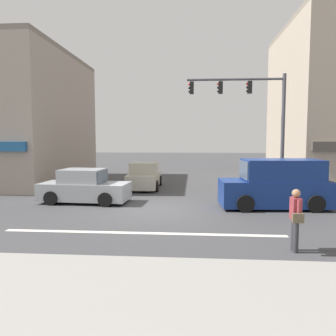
{
  "coord_description": "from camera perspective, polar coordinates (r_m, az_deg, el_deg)",
  "views": [
    {
      "loc": [
        1.58,
        -13.56,
        2.96
      ],
      "look_at": [
        0.39,
        2.0,
        1.6
      ],
      "focal_mm": 35.0,
      "sensor_mm": 36.0,
      "label": 1
    }
  ],
  "objects": [
    {
      "name": "ground_plane",
      "position": [
        13.97,
        -2.23,
        -7.26
      ],
      "size": [
        120.0,
        120.0,
        0.0
      ],
      "primitive_type": "plane",
      "color": "#3D3D3F"
    },
    {
      "name": "lane_marking_stripe",
      "position": [
        10.6,
        -4.44,
        -11.22
      ],
      "size": [
        9.0,
        0.24,
        0.01
      ],
      "primitive_type": "cube",
      "color": "silver",
      "rests_on": "ground"
    },
    {
      "name": "sidewalk_curb",
      "position": [
        6.03,
        -12.4,
        -23.66
      ],
      "size": [
        40.0,
        5.0,
        0.16
      ],
      "primitive_type": "cube",
      "color": "gray",
      "rests_on": "ground"
    },
    {
      "name": "utility_pole_near_left",
      "position": [
        21.12,
        -25.73,
        8.78
      ],
      "size": [
        1.4,
        0.22,
        8.78
      ],
      "color": "brown",
      "rests_on": "ground"
    },
    {
      "name": "traffic_light_mast",
      "position": [
        17.18,
        15.2,
        9.29
      ],
      "size": [
        4.89,
        0.27,
        6.2
      ],
      "color": "#47474C",
      "rests_on": "ground"
    },
    {
      "name": "sedan_waiting_far",
      "position": [
        15.89,
        -14.34,
        -3.32
      ],
      "size": [
        4.2,
        2.07,
        1.58
      ],
      "color": "#999EA3",
      "rests_on": "ground"
    },
    {
      "name": "sedan_crossing_leftbound",
      "position": [
        19.96,
        -4.12,
        -1.5
      ],
      "size": [
        1.94,
        4.13,
        1.58
      ],
      "color": "#B7B29E",
      "rests_on": "ground"
    },
    {
      "name": "van_crossing_center",
      "position": [
        14.89,
        18.36,
        -2.82
      ],
      "size": [
        4.7,
        2.25,
        2.11
      ],
      "color": "navy",
      "rests_on": "ground"
    },
    {
      "name": "pedestrian_foreground_with_bag",
      "position": [
        9.29,
        21.34,
        -7.85
      ],
      "size": [
        0.29,
        0.67,
        1.67
      ],
      "color": "#333338",
      "rests_on": "ground"
    }
  ]
}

